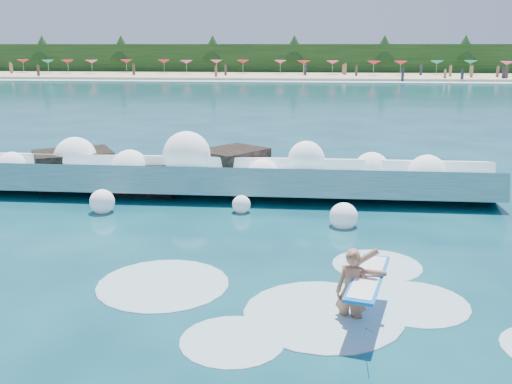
# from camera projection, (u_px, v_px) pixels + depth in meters

# --- Properties ---
(ground) EXTENTS (200.00, 200.00, 0.00)m
(ground) POSITION_uv_depth(u_px,v_px,m) (183.00, 262.00, 13.12)
(ground) COLOR #072E3C
(ground) RESTS_ON ground
(beach) EXTENTS (140.00, 20.00, 0.40)m
(beach) POSITION_uv_depth(u_px,v_px,m) (293.00, 76.00, 88.24)
(beach) COLOR tan
(beach) RESTS_ON ground
(wet_band) EXTENTS (140.00, 5.00, 0.08)m
(wet_band) POSITION_uv_depth(u_px,v_px,m) (290.00, 81.00, 77.68)
(wet_band) COLOR silver
(wet_band) RESTS_ON ground
(treeline) EXTENTS (140.00, 4.00, 5.00)m
(treeline) POSITION_uv_depth(u_px,v_px,m) (295.00, 59.00, 97.31)
(treeline) COLOR black
(treeline) RESTS_ON ground
(breaking_wave) EXTENTS (17.60, 2.76, 1.52)m
(breaking_wave) POSITION_uv_depth(u_px,v_px,m) (224.00, 178.00, 19.08)
(breaking_wave) COLOR teal
(breaking_wave) RESTS_ON ground
(rock_cluster) EXTENTS (8.67, 3.38, 1.52)m
(rock_cluster) POSITION_uv_depth(u_px,v_px,m) (145.00, 172.00, 20.17)
(rock_cluster) COLOR black
(rock_cluster) RESTS_ON ground
(surfer_with_board) EXTENTS (1.14, 2.85, 1.63)m
(surfer_with_board) POSITION_uv_depth(u_px,v_px,m) (355.00, 289.00, 10.24)
(surfer_with_board) COLOR #A0664B
(surfer_with_board) RESTS_ON ground
(wave_spray) EXTENTS (15.09, 4.84, 2.17)m
(wave_spray) POSITION_uv_depth(u_px,v_px,m) (210.00, 165.00, 19.06)
(wave_spray) COLOR white
(wave_spray) RESTS_ON ground
(surf_foam) EXTENTS (9.32, 5.63, 0.15)m
(surf_foam) POSITION_uv_depth(u_px,v_px,m) (299.00, 301.00, 11.14)
(surf_foam) COLOR silver
(surf_foam) RESTS_ON ground
(beach_umbrellas) EXTENTS (111.77, 6.52, 0.50)m
(beach_umbrellas) POSITION_uv_depth(u_px,v_px,m) (294.00, 62.00, 89.56)
(beach_umbrellas) COLOR red
(beach_umbrellas) RESTS_ON ground
(beachgoers) EXTENTS (104.03, 13.68, 1.93)m
(beachgoers) POSITION_uv_depth(u_px,v_px,m) (234.00, 71.00, 85.74)
(beachgoers) COLOR #3F332D
(beachgoers) RESTS_ON ground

